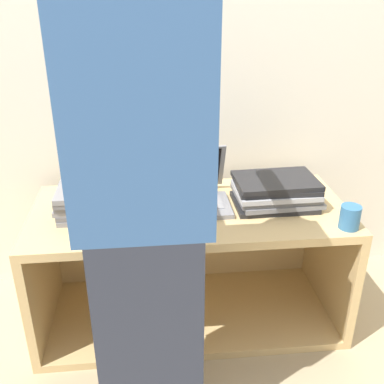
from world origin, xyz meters
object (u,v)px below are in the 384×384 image
Objects in this scene: laptop_open at (189,193)px; mug at (350,217)px; laptop_stack_right at (276,192)px; laptop_stack_left at (101,200)px; person at (144,219)px.

mug is (0.61, -0.28, -0.00)m from laptop_open.
laptop_stack_right is 3.87× the size of mug.
laptop_stack_left is 0.59m from person.
laptop_stack_left is at bearing -171.77° from laptop_open.
laptop_open is 0.67m from mug.
laptop_stack_right is 0.22× the size of person.
laptop_stack_left is 0.97× the size of laptop_stack_right.
laptop_open is 0.96× the size of laptop_stack_left.
person reaches higher than mug.
laptop_stack_right is (0.37, -0.05, 0.01)m from laptop_open.
laptop_stack_right is at bearing 0.02° from laptop_stack_left.
laptop_stack_left is 0.22× the size of person.
laptop_open is 0.65m from person.
mug is (0.23, -0.23, -0.01)m from laptop_stack_right.
laptop_open is 0.38m from laptop_stack_right.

